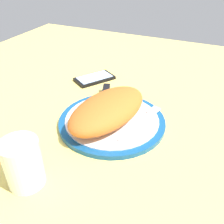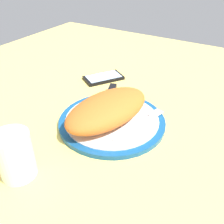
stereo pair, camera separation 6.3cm
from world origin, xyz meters
TOP-DOWN VIEW (x-y plane):
  - ground_plane at (0.00, 0.00)cm, footprint 150.00×150.00cm
  - plate at (0.00, 0.00)cm, footprint 27.27×27.27cm
  - calzone at (-1.14, 0.57)cm, footprint 26.83×18.12cm
  - fork at (2.61, -7.52)cm, footprint 17.54×5.67cm
  - knife at (8.17, 6.06)cm, footprint 20.58×8.96cm
  - smartphone at (20.51, 15.87)cm, footprint 14.62×12.83cm
  - water_glass at (-24.36, 7.01)cm, footprint 7.08×7.08cm

SIDE VIEW (x-z plane):
  - ground_plane at x=0.00cm, z-range -3.00..0.00cm
  - smartphone at x=20.51cm, z-range -0.02..1.14cm
  - plate at x=0.00cm, z-range -0.03..1.48cm
  - fork at x=2.61cm, z-range 1.51..1.91cm
  - knife at x=8.17cm, z-range 1.40..2.60cm
  - water_glass at x=-24.36cm, z-range -0.67..9.14cm
  - calzone at x=-1.14cm, z-range 1.52..8.11cm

